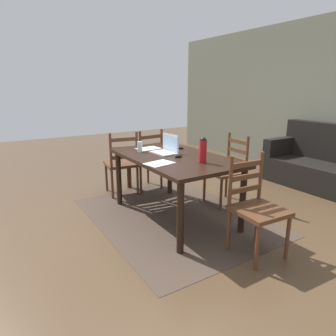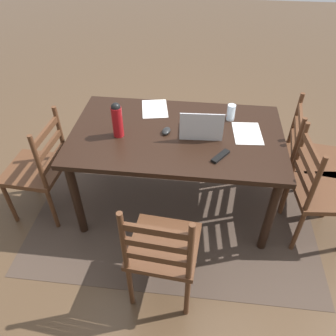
% 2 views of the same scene
% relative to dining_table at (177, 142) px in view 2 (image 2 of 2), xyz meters
% --- Properties ---
extents(ground_plane, '(14.00, 14.00, 0.00)m').
position_rel_dining_table_xyz_m(ground_plane, '(0.00, 0.00, -0.68)').
color(ground_plane, brown).
extents(area_rug, '(2.39, 1.82, 0.01)m').
position_rel_dining_table_xyz_m(area_rug, '(0.00, 0.00, -0.68)').
color(area_rug, '#47382D').
rests_on(area_rug, ground).
extents(dining_table, '(1.63, 0.97, 0.77)m').
position_rel_dining_table_xyz_m(dining_table, '(0.00, 0.00, 0.00)').
color(dining_table, black).
rests_on(dining_table, ground).
extents(chair_left_far, '(0.48, 0.48, 0.95)m').
position_rel_dining_table_xyz_m(chair_left_far, '(-1.11, 0.20, -0.22)').
color(chair_left_far, '#56331E').
rests_on(chair_left_far, ground).
extents(chair_far_head, '(0.48, 0.48, 0.95)m').
position_rel_dining_table_xyz_m(chair_far_head, '(0.00, 0.86, -0.22)').
color(chair_far_head, '#56331E').
rests_on(chair_far_head, ground).
extents(chair_left_near, '(0.50, 0.50, 0.95)m').
position_rel_dining_table_xyz_m(chair_left_near, '(-1.11, -0.20, -0.22)').
color(chair_left_near, '#56331E').
rests_on(chair_left_near, ground).
extents(chair_right_far, '(0.47, 0.47, 0.95)m').
position_rel_dining_table_xyz_m(chair_right_far, '(1.11, 0.20, -0.22)').
color(chair_right_far, '#56331E').
rests_on(chair_right_far, ground).
extents(laptop, '(0.33, 0.24, 0.23)m').
position_rel_dining_table_xyz_m(laptop, '(-0.18, 0.01, 0.15)').
color(laptop, silver).
rests_on(laptop, dining_table).
extents(water_bottle, '(0.08, 0.08, 0.28)m').
position_rel_dining_table_xyz_m(water_bottle, '(0.43, 0.08, 0.24)').
color(water_bottle, '#A81419').
rests_on(water_bottle, dining_table).
extents(drinking_glass, '(0.07, 0.07, 0.13)m').
position_rel_dining_table_xyz_m(drinking_glass, '(-0.41, -0.24, 0.16)').
color(drinking_glass, silver).
rests_on(drinking_glass, dining_table).
extents(computer_mouse, '(0.08, 0.11, 0.03)m').
position_rel_dining_table_xyz_m(computer_mouse, '(0.08, 0.01, 0.11)').
color(computer_mouse, black).
rests_on(computer_mouse, dining_table).
extents(tv_remote, '(0.14, 0.16, 0.02)m').
position_rel_dining_table_xyz_m(tv_remote, '(-0.33, 0.26, 0.10)').
color(tv_remote, black).
rests_on(tv_remote, dining_table).
extents(paper_stack_left, '(0.26, 0.33, 0.00)m').
position_rel_dining_table_xyz_m(paper_stack_left, '(0.22, -0.33, 0.09)').
color(paper_stack_left, white).
rests_on(paper_stack_left, dining_table).
extents(paper_stack_right, '(0.23, 0.31, 0.00)m').
position_rel_dining_table_xyz_m(paper_stack_right, '(-0.54, -0.05, 0.09)').
color(paper_stack_right, white).
rests_on(paper_stack_right, dining_table).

